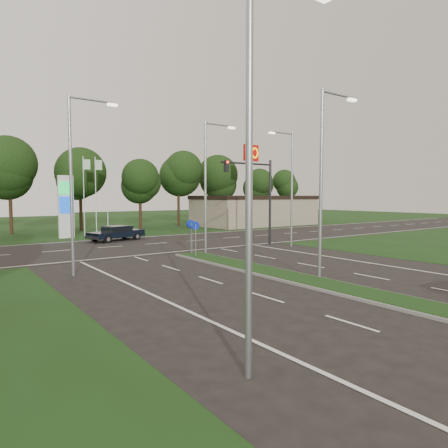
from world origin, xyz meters
TOP-DOWN VIEW (x-y plane):
  - ground at (0.00, 0.00)m, footprint 160.00×160.00m
  - verge_far at (0.00, 55.00)m, footprint 160.00×50.00m
  - cross_road at (0.00, 24.00)m, footprint 160.00×12.00m
  - median_kerb at (0.00, 4.00)m, footprint 2.00×26.00m
  - commercial_building at (22.00, 36.00)m, footprint 16.00×9.00m
  - streetlight_median_near at (1.00, 6.00)m, footprint 2.53×0.22m
  - streetlight_median_far at (1.00, 16.00)m, footprint 2.53×0.22m
  - streetlight_left_near at (-8.30, 0.00)m, footprint 2.53×0.22m
  - streetlight_left_far at (-8.30, 14.00)m, footprint 2.53×0.22m
  - streetlight_right_far at (8.80, 16.00)m, footprint 2.53×0.22m
  - traffic_signal at (7.19, 18.00)m, footprint 5.10×0.42m
  - median_signs at (0.00, 16.40)m, footprint 1.16×1.76m
  - gas_pylon at (-3.79, 33.05)m, footprint 5.80×1.26m
  - mcdonalds_sign at (18.00, 31.97)m, footprint 2.20×0.47m
  - treeline_far at (0.10, 39.93)m, footprint 6.00×6.00m
  - navy_sedan at (-0.97, 28.01)m, footprint 5.31×3.34m

SIDE VIEW (x-z plane):
  - ground at x=0.00m, z-range 0.00..0.00m
  - verge_far at x=0.00m, z-range -0.01..0.01m
  - cross_road at x=0.00m, z-range -0.01..0.01m
  - median_kerb at x=0.00m, z-range 0.00..0.12m
  - navy_sedan at x=-0.97m, z-range 0.05..1.41m
  - median_signs at x=0.00m, z-range 0.52..2.90m
  - commercial_building at x=22.00m, z-range 0.00..4.00m
  - gas_pylon at x=-3.79m, z-range -0.80..7.20m
  - traffic_signal at x=7.19m, z-range 1.15..8.15m
  - streetlight_median_near at x=1.00m, z-range 0.58..9.58m
  - streetlight_median_far at x=1.00m, z-range 0.58..9.58m
  - streetlight_left_near at x=-8.30m, z-range 0.58..9.58m
  - streetlight_left_far at x=-8.30m, z-range 0.58..9.58m
  - streetlight_right_far at x=8.80m, z-range 0.58..9.58m
  - treeline_far at x=0.10m, z-range 1.88..11.78m
  - mcdonalds_sign at x=18.00m, z-range 2.79..13.19m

